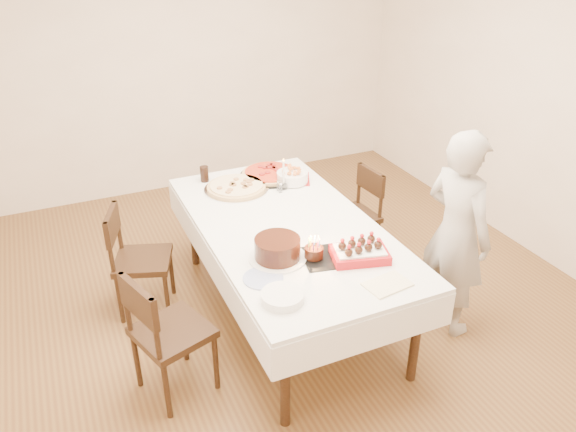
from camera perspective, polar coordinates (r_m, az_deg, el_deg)
name	(u,v)px	position (r m, az deg, el deg)	size (l,w,h in m)	color
floor	(294,307)	(4.32, 0.58, -9.20)	(5.00, 5.00, 0.00)	brown
wall_back	(190,59)	(5.93, -9.89, 15.47)	(4.50, 0.04, 2.70)	silver
wall_right	(553,98)	(4.99, 25.31, 10.80)	(0.04, 5.00, 2.70)	silver
dining_table	(288,271)	(4.04, 0.00, -5.57)	(1.14, 2.14, 0.75)	silver
chair_right_savory	(352,216)	(4.72, 6.52, -0.05)	(0.41, 0.41, 0.80)	#311C10
chair_left_savory	(143,260)	(4.21, -14.52, -4.39)	(0.43, 0.43, 0.83)	#311C10
chair_left_dessert	(172,332)	(3.48, -11.66, -11.47)	(0.44, 0.44, 0.87)	#311C10
person	(456,234)	(3.93, 16.72, -1.75)	(0.54, 0.35, 1.47)	#B1ADA7
pizza_white	(236,187)	(4.35, -5.26, 2.95)	(0.50, 0.50, 0.04)	beige
pizza_pepperoni	(270,174)	(4.57, -1.84, 4.32)	(0.49, 0.49, 0.04)	red
red_placemat	(292,179)	(4.52, 0.46, 3.76)	(0.27, 0.27, 0.01)	#B21E1E
pasta_bowl	(292,177)	(4.44, 0.44, 3.99)	(0.25, 0.25, 0.08)	white
taper_candle	(284,174)	(4.30, -0.46, 4.33)	(0.05, 0.05, 0.26)	white
shaker_pair	(281,187)	(4.29, -0.76, 2.94)	(0.07, 0.07, 0.08)	white
cola_glass	(204,174)	(4.51, -8.49, 4.24)	(0.07, 0.07, 0.13)	black
layer_cake	(277,249)	(3.44, -1.08, -3.36)	(0.36, 0.36, 0.14)	black
cake_board	(326,257)	(3.50, 3.89, -4.22)	(0.29, 0.29, 0.01)	black
birthday_cake	(314,248)	(3.45, 2.66, -3.23)	(0.12, 0.12, 0.13)	#3A1A0F
strawberry_box	(360,253)	(3.49, 7.29, -3.71)	(0.34, 0.23, 0.09)	#A11217
box_lid	(387,285)	(3.30, 10.05, -6.93)	(0.26, 0.17, 0.02)	beige
plate_stack	(282,297)	(3.12, -0.58, -8.21)	(0.24, 0.24, 0.05)	white
china_plate	(263,278)	(3.30, -2.55, -6.31)	(0.24, 0.24, 0.01)	white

